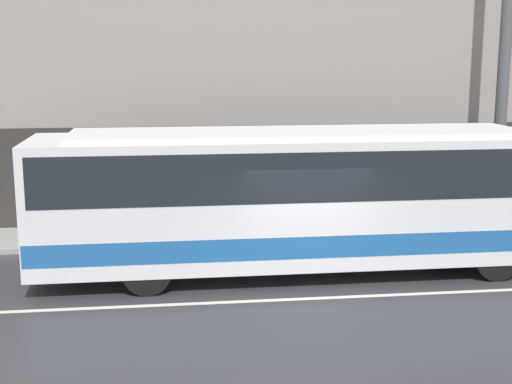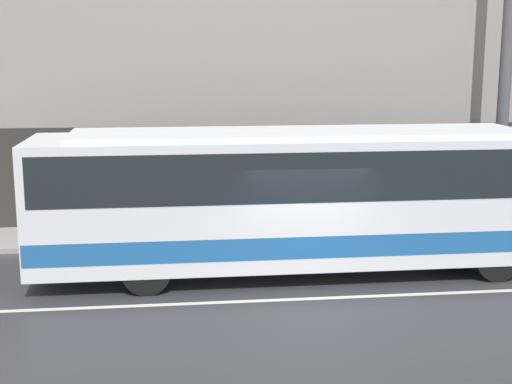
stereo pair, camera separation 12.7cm
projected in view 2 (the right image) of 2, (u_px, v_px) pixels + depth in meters
name	position (u px, v px, depth m)	size (l,w,h in m)	color
ground_plane	(312.00, 299.00, 14.00)	(60.00, 60.00, 0.00)	#333338
sidewalk	(274.00, 232.00, 19.00)	(60.00, 2.29, 0.12)	gray
lane_stripe	(312.00, 299.00, 14.00)	(54.00, 0.14, 0.01)	beige
transit_bus	(299.00, 193.00, 15.42)	(11.35, 2.59, 3.13)	silver
utility_pole_near	(505.00, 73.00, 18.52)	(0.32, 0.32, 8.25)	#4C4C4F
pedestrian_waiting	(305.00, 193.00, 19.56)	(0.36, 0.36, 1.79)	maroon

